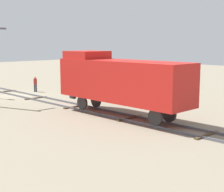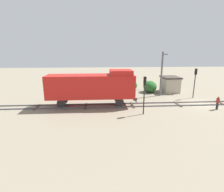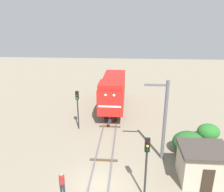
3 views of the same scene
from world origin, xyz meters
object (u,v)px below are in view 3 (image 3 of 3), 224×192
Objects in this scene: traffic_signal_near at (147,158)px; traffic_signal_mid at (77,103)px; relay_hut at (202,164)px; locomotive at (113,89)px; catenary_mast at (164,119)px; worker_near_track at (62,182)px.

traffic_signal_near is 1.04× the size of traffic_signal_mid.
locomotive is at bearing 119.33° from relay_hut.
worker_near_track is at bearing -147.26° from catenary_mast.
locomotive reaches higher than relay_hut.
traffic_signal_near reaches higher than worker_near_track.
traffic_signal_near reaches higher than relay_hut.
locomotive reaches higher than traffic_signal_mid.
worker_near_track is 10.14m from relay_hut.
worker_near_track is at bearing -98.81° from locomotive.
relay_hut is (2.57, -2.57, -2.35)m from catenary_mast.
catenary_mast is at bearing 69.52° from traffic_signal_near.
traffic_signal_near is at bearing 53.13° from worker_near_track.
traffic_signal_near is 5.08m from relay_hut.
locomotive is at bearing 133.49° from worker_near_track.
relay_hut is at bearing -45.02° from catenary_mast.
catenary_mast is at bearing -30.14° from traffic_signal_mid.
catenary_mast is 4.33m from relay_hut.
catenary_mast reaches higher than relay_hut.
locomotive is 3.31× the size of relay_hut.
worker_near_track is (-5.60, -0.08, -2.14)m from traffic_signal_near.
traffic_signal_mid is (-6.60, 9.47, -0.11)m from traffic_signal_near.
catenary_mast reaches higher than traffic_signal_mid.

